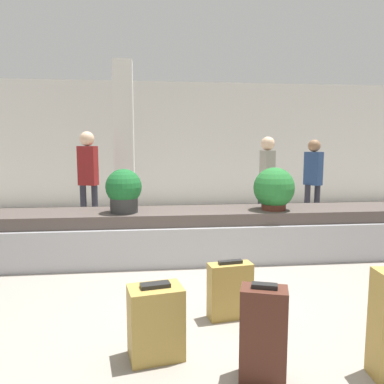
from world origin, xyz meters
name	(u,v)px	position (x,y,z in m)	size (l,w,h in m)	color
ground_plane	(212,310)	(0.00, 0.00, 0.00)	(18.00, 18.00, 0.00)	gray
back_wall	(172,144)	(0.00, 6.47, 1.60)	(18.00, 0.06, 3.20)	silver
carousel	(192,234)	(0.00, 1.74, 0.33)	(8.60, 0.99, 0.68)	#9E9EA3
pillar	(124,144)	(-1.08, 4.17, 1.60)	(0.38, 0.38, 3.20)	silver
suitcase_0	(156,322)	(-0.54, -0.73, 0.27)	(0.44, 0.34, 0.57)	#A3843D
suitcase_3	(263,334)	(0.16, -1.09, 0.32)	(0.35, 0.28, 0.67)	#472319
suitcase_4	(230,290)	(0.14, -0.16, 0.26)	(0.42, 0.22, 0.54)	#A3843D
potted_plant_0	(274,189)	(1.13, 1.62, 0.97)	(0.57, 0.57, 0.59)	#4C2319
potted_plant_1	(124,191)	(-0.93, 1.63, 0.98)	(0.48, 0.48, 0.59)	#2D2D2D
traveler_0	(88,172)	(-1.67, 3.40, 1.10)	(0.36, 0.28, 1.82)	#282833
traveler_1	(313,175)	(2.56, 3.55, 1.01)	(0.32, 0.37, 1.68)	#282833
traveler_2	(267,176)	(1.49, 3.05, 1.04)	(0.31, 0.33, 1.73)	#282833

